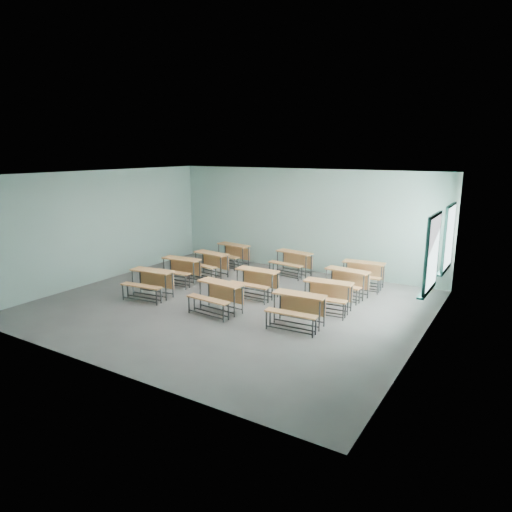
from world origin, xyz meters
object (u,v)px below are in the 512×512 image
Objects in this scene: desk_unit_r1c2 at (327,292)px; desk_unit_r2c2 at (345,279)px; desk_unit_r1c0 at (179,267)px; desk_unit_r2c0 at (209,261)px; desk_unit_r0c2 at (297,305)px; desk_unit_r1c1 at (255,279)px; desk_unit_r3c2 at (363,271)px; desk_unit_r0c0 at (150,280)px; desk_unit_r0c1 at (218,293)px; desk_unit_r3c1 at (292,260)px; desk_unit_r3c0 at (231,252)px.

desk_unit_r1c2 is 1.26m from desk_unit_r2c2.
desk_unit_r1c0 is 4.70m from desk_unit_r2c2.
desk_unit_r2c0 is 4.25m from desk_unit_r2c2.
desk_unit_r0c2 is 4.54m from desk_unit_r1c0.
desk_unit_r3c2 is at bearing 45.73° from desk_unit_r1c1.
desk_unit_r0c0 is 1.03× the size of desk_unit_r1c0.
desk_unit_r2c0 is at bearing -171.55° from desk_unit_r2c2.
desk_unit_r3c1 is (-0.01, 3.86, 0.00)m from desk_unit_r0c1.
desk_unit_r1c1 is 0.95× the size of desk_unit_r1c2.
desk_unit_r1c0 and desk_unit_r3c0 have the same top height.
desk_unit_r3c1 is at bearing 92.69° from desk_unit_r1c1.
desk_unit_r0c0 and desk_unit_r1c2 have the same top height.
desk_unit_r0c0 and desk_unit_r3c2 have the same top height.
desk_unit_r3c0 is (-4.40, 2.43, 0.00)m from desk_unit_r1c2.
desk_unit_r1c0 and desk_unit_r3c1 have the same top height.
desk_unit_r0c1 is at bearing -179.21° from desk_unit_r0c2.
desk_unit_r0c2 is at bearing -21.40° from desk_unit_r2c0.
desk_unit_r0c2 is 4.67m from desk_unit_r2c0.
desk_unit_r1c1 is 2.02m from desk_unit_r1c2.
desk_unit_r1c0 is at bearing 160.44° from desk_unit_r0c2.
desk_unit_r2c2 is at bearing 82.53° from desk_unit_r0c2.
desk_unit_r0c2 and desk_unit_r2c2 have the same top height.
desk_unit_r0c0 is at bearing -174.71° from desk_unit_r0c1.
desk_unit_r1c0 is at bearing 154.20° from desk_unit_r0c1.
desk_unit_r3c0 is at bearing 82.72° from desk_unit_r1c0.
desk_unit_r0c1 is 2.57m from desk_unit_r1c2.
desk_unit_r2c2 is at bearing 11.64° from desk_unit_r1c0.
desk_unit_r1c1 is at bearing -16.11° from desk_unit_r2c0.
desk_unit_r3c2 is (2.12, 2.25, 0.00)m from desk_unit_r1c1.
desk_unit_r0c1 and desk_unit_r3c1 have the same top height.
desk_unit_r2c2 is at bearing -21.55° from desk_unit_r3c1.
desk_unit_r2c2 is 2.48m from desk_unit_r3c1.
desk_unit_r0c2 is at bearing 9.22° from desk_unit_r0c1.
desk_unit_r0c0 is 1.06× the size of desk_unit_r1c1.
desk_unit_r0c0 and desk_unit_r0c2 have the same top height.
desk_unit_r1c0 is 1.07m from desk_unit_r2c0.
desk_unit_r2c2 is 1.04m from desk_unit_r3c2.
desk_unit_r2c2 is (2.15, 2.65, 0.00)m from desk_unit_r0c1.
desk_unit_r3c0 is (-0.08, 3.85, 0.00)m from desk_unit_r0c0.
desk_unit_r0c2 is (2.00, 0.17, 0.00)m from desk_unit_r0c1.
desk_unit_r1c0 is at bearing -159.06° from desk_unit_r2c2.
desk_unit_r3c2 is at bearing 22.43° from desk_unit_r1c0.
desk_unit_r1c0 is (-0.22, 1.42, 0.00)m from desk_unit_r0c0.
desk_unit_r3c0 is (-4.38, 1.17, 0.00)m from desk_unit_r2c2.
desk_unit_r1c2 is 3.29m from desk_unit_r3c1.
desk_unit_r2c0 is at bearing 147.19° from desk_unit_r0c2.
desk_unit_r1c2 is 1.00× the size of desk_unit_r2c2.
desk_unit_r0c2 is at bearing -3.90° from desk_unit_r0c0.
desk_unit_r3c0 is at bearing 145.46° from desk_unit_r1c2.
desk_unit_r2c0 is (0.28, 1.03, 0.00)m from desk_unit_r1c0.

